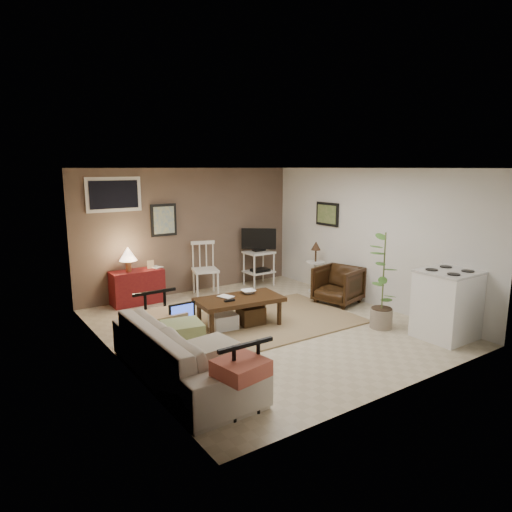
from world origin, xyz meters
TOP-DOWN VIEW (x-y plane):
  - floor at (0.00, 0.00)m, footprint 5.00×5.00m
  - art_back at (-0.55, 2.48)m, footprint 0.50×0.03m
  - art_right at (2.23, 1.05)m, footprint 0.03×0.60m
  - window at (-1.45, 2.48)m, footprint 0.96×0.03m
  - rug at (0.34, 0.17)m, footprint 2.44×1.97m
  - coffee_table at (-0.34, 0.21)m, footprint 1.36×0.81m
  - sofa at (-1.80, -0.88)m, footprint 0.67×2.31m
  - sofa_pillows at (-1.74, -1.15)m, footprint 0.44×2.20m
  - sofa_end_rails at (-1.67, -0.88)m, footprint 0.62×2.31m
  - laptop at (-1.58, -0.49)m, footprint 0.35×0.26m
  - red_console at (-1.20, 2.28)m, footprint 0.91×0.41m
  - spindle_chair at (0.11, 2.12)m, footprint 0.57×0.57m
  - tv_stand at (1.36, 2.12)m, footprint 0.58×0.49m
  - side_table at (1.97, 1.07)m, footprint 0.38×0.38m
  - armchair at (1.80, 0.27)m, footprint 0.83×0.86m
  - potted_plant at (1.43, -1.04)m, footprint 0.37×0.37m
  - stove at (1.88, -1.83)m, footprint 0.76×0.71m
  - bowl at (-0.08, 0.34)m, footprint 0.23×0.09m
  - book_table at (-0.57, 0.32)m, footprint 0.16×0.07m
  - book_console at (-0.90, 2.27)m, footprint 0.18×0.07m

SIDE VIEW (x-z plane):
  - floor at x=0.00m, z-range 0.00..0.00m
  - rug at x=0.34m, z-range 0.00..0.02m
  - coffee_table at x=-0.34m, z-range 0.03..0.52m
  - red_console at x=-1.20m, z-range -0.16..0.89m
  - armchair at x=1.80m, z-range 0.00..0.74m
  - sofa_end_rails at x=-1.67m, z-range 0.00..0.78m
  - sofa at x=-1.80m, z-range 0.00..0.90m
  - spindle_chair at x=0.11m, z-range -0.03..0.99m
  - stove at x=1.88m, z-range 0.00..0.99m
  - sofa_pillows at x=-1.74m, z-range 0.48..0.63m
  - bowl at x=-0.08m, z-range 0.46..0.69m
  - book_table at x=-0.57m, z-range 0.46..0.69m
  - laptop at x=-1.58m, z-range 0.46..0.70m
  - side_table at x=1.97m, z-range 0.12..1.12m
  - tv_stand at x=1.36m, z-range 0.03..1.22m
  - book_console at x=-0.90m, z-range 0.61..0.85m
  - potted_plant at x=1.43m, z-range 0.05..1.54m
  - art_back at x=-0.55m, z-range 1.15..1.75m
  - art_right at x=2.23m, z-range 1.29..1.75m
  - window at x=-1.45m, z-range 1.65..2.25m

